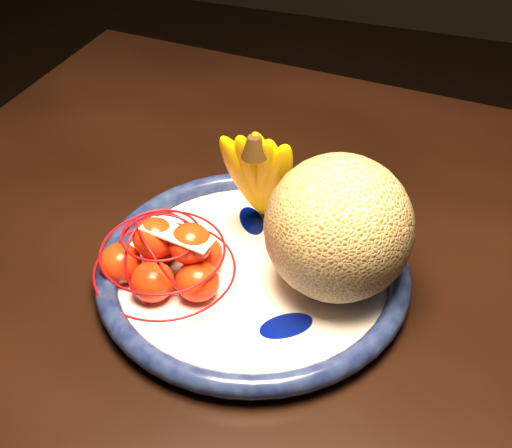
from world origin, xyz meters
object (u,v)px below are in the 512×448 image
(fruit_bowl, at_px, (253,271))
(banana_bunch, at_px, (261,173))
(cantaloupe, at_px, (339,228))
(mandarin_bag, at_px, (167,258))
(dining_table, at_px, (455,353))

(fruit_bowl, height_order, banana_bunch, banana_bunch)
(banana_bunch, bearing_deg, fruit_bowl, -83.07)
(cantaloupe, height_order, banana_bunch, banana_bunch)
(cantaloupe, xyz_separation_m, mandarin_bag, (-0.17, -0.05, -0.05))
(dining_table, bearing_deg, mandarin_bag, -162.19)
(cantaloupe, bearing_deg, dining_table, 8.35)
(cantaloupe, height_order, mandarin_bag, cantaloupe)
(fruit_bowl, xyz_separation_m, banana_bunch, (-0.01, 0.07, 0.08))
(fruit_bowl, bearing_deg, mandarin_bag, -155.05)
(mandarin_bag, bearing_deg, banana_bunch, 57.82)
(banana_bunch, bearing_deg, mandarin_bag, -126.66)
(dining_table, distance_m, banana_bunch, 0.29)
(fruit_bowl, relative_size, banana_bunch, 2.17)
(dining_table, bearing_deg, cantaloupe, -166.47)
(mandarin_bag, bearing_deg, fruit_bowl, 24.95)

